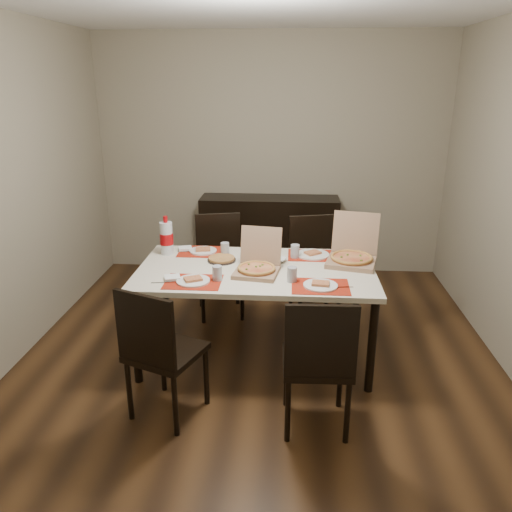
# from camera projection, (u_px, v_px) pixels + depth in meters

# --- Properties ---
(ground) EXTENTS (3.80, 4.00, 0.02)m
(ground) POSITION_uv_depth(u_px,v_px,m) (259.00, 357.00, 4.04)
(ground) COLOR #452B15
(ground) RESTS_ON ground
(room_walls) EXTENTS (3.84, 4.02, 2.62)m
(room_walls) POSITION_uv_depth(u_px,v_px,m) (263.00, 131.00, 3.87)
(room_walls) COLOR gray
(room_walls) RESTS_ON ground
(sideboard) EXTENTS (1.50, 0.40, 0.90)m
(sideboard) POSITION_uv_depth(u_px,v_px,m) (269.00, 237.00, 5.56)
(sideboard) COLOR black
(sideboard) RESTS_ON ground
(dining_table) EXTENTS (1.80, 1.00, 0.75)m
(dining_table) POSITION_uv_depth(u_px,v_px,m) (256.00, 276.00, 3.83)
(dining_table) COLOR beige
(dining_table) RESTS_ON ground
(chair_near_left) EXTENTS (0.55, 0.55, 0.93)m
(chair_near_left) POSITION_uv_depth(u_px,v_px,m) (159.00, 349.00, 3.14)
(chair_near_left) COLOR black
(chair_near_left) RESTS_ON ground
(chair_near_right) EXTENTS (0.43, 0.43, 0.93)m
(chair_near_right) POSITION_uv_depth(u_px,v_px,m) (318.00, 360.00, 3.02)
(chair_near_right) COLOR black
(chair_near_right) RESTS_ON ground
(chair_far_left) EXTENTS (0.50, 0.50, 0.93)m
(chair_far_left) POSITION_uv_depth(u_px,v_px,m) (220.00, 260.00, 4.68)
(chair_far_left) COLOR black
(chair_far_left) RESTS_ON ground
(chair_far_right) EXTENTS (0.51, 0.51, 0.93)m
(chair_far_right) POSITION_uv_depth(u_px,v_px,m) (313.00, 262.00, 4.62)
(chair_far_right) COLOR black
(chair_far_right) RESTS_ON ground
(setting_near_left) EXTENTS (0.50, 0.30, 0.11)m
(setting_near_left) POSITION_uv_depth(u_px,v_px,m) (197.00, 279.00, 3.55)
(setting_near_left) COLOR #AB1D0B
(setting_near_left) RESTS_ON dining_table
(setting_near_right) EXTENTS (0.46, 0.30, 0.11)m
(setting_near_right) POSITION_uv_depth(u_px,v_px,m) (312.00, 282.00, 3.49)
(setting_near_right) COLOR #AB1D0B
(setting_near_right) RESTS_ON dining_table
(setting_far_left) EXTENTS (0.46, 0.30, 0.11)m
(setting_far_left) POSITION_uv_depth(u_px,v_px,m) (207.00, 250.00, 4.14)
(setting_far_left) COLOR #AB1D0B
(setting_far_left) RESTS_ON dining_table
(setting_far_right) EXTENTS (0.48, 0.30, 0.11)m
(setting_far_right) POSITION_uv_depth(u_px,v_px,m) (308.00, 254.00, 4.06)
(setting_far_right) COLOR #AB1D0B
(setting_far_right) RESTS_ON dining_table
(napkin_loose) EXTENTS (0.15, 0.15, 0.02)m
(napkin_loose) POSITION_uv_depth(u_px,v_px,m) (251.00, 267.00, 3.80)
(napkin_loose) COLOR white
(napkin_loose) RESTS_ON dining_table
(pizza_box_center) EXTENTS (0.36, 0.39, 0.32)m
(pizza_box_center) POSITION_uv_depth(u_px,v_px,m) (257.00, 266.00, 3.71)
(pizza_box_center) COLOR #926F54
(pizza_box_center) RESTS_ON dining_table
(pizza_box_right) EXTENTS (0.45, 0.48, 0.37)m
(pizza_box_right) POSITION_uv_depth(u_px,v_px,m) (352.00, 255.00, 3.91)
(pizza_box_right) COLOR #926F54
(pizza_box_right) RESTS_ON dining_table
(faina_plate) EXTENTS (0.23, 0.23, 0.03)m
(faina_plate) POSITION_uv_depth(u_px,v_px,m) (222.00, 259.00, 3.96)
(faina_plate) COLOR black
(faina_plate) RESTS_ON dining_table
(dip_bowl) EXTENTS (0.16, 0.16, 0.03)m
(dip_bowl) POSITION_uv_depth(u_px,v_px,m) (279.00, 260.00, 3.95)
(dip_bowl) COLOR white
(dip_bowl) RESTS_ON dining_table
(soda_bottle) EXTENTS (0.11, 0.11, 0.32)m
(soda_bottle) POSITION_uv_depth(u_px,v_px,m) (167.00, 238.00, 4.08)
(soda_bottle) COLOR silver
(soda_bottle) RESTS_ON dining_table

